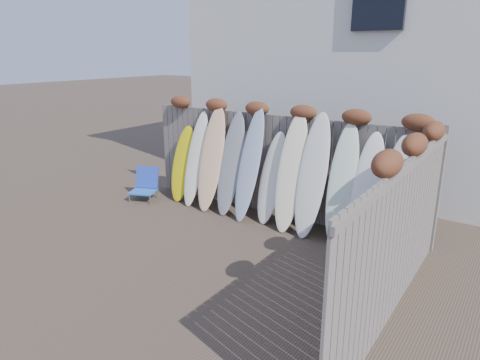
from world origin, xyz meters
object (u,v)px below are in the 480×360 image
Objects in this scene: beach_chair at (145,184)px; wooden_crate at (380,265)px; lattice_panel at (405,230)px; surfboard_0 at (183,164)px.

wooden_crate is (5.46, -0.72, -0.03)m from beach_chair.
lattice_panel reaches higher than wooden_crate.
wooden_crate is at bearing -16.29° from surfboard_0.
wooden_crate is 4.90m from surfboard_0.
beach_chair reaches higher than wooden_crate.
surfboard_0 reaches higher than beach_chair.
surfboard_0 is at bearing 31.69° from beach_chair.
beach_chair is 0.99m from surfboard_0.
beach_chair is 1.21× the size of wooden_crate.
beach_chair is at bearing 172.53° from wooden_crate.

